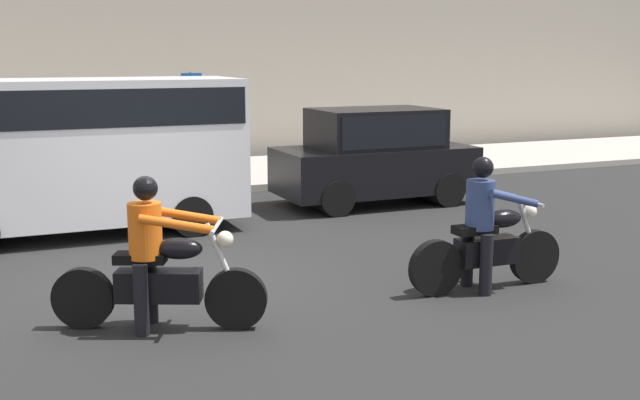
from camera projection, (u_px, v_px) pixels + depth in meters
ground_plane at (174, 282)px, 9.73m from camera, size 80.00×80.00×0.00m
sidewalk_slab at (90, 182)px, 16.94m from camera, size 40.00×4.40×0.14m
motorcycle_with_rider_orange_stripe at (157, 267)px, 7.98m from camera, size 2.07×1.09×1.60m
motorcycle_with_rider_denim_blue at (486, 236)px, 9.33m from camera, size 2.07×0.70×1.61m
parked_van_white at (78, 145)px, 12.13m from camera, size 4.97×1.96×2.42m
parked_hatchback_black at (375, 155)px, 14.66m from camera, size 3.67×1.76×1.80m
street_sign_post at (192, 114)px, 16.52m from camera, size 0.44×0.08×2.30m
pedestrian_bystander at (71, 138)px, 15.70m from camera, size 0.34×0.34×1.71m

